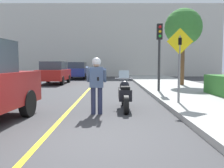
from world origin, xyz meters
The scene contains 11 objects.
ground_plane centered at (0.00, 0.00, 0.00)m, with size 80.00×80.00×0.00m, color #38383A.
road_center_line centered at (-0.60, 6.00, 0.00)m, with size 0.12×36.00×0.01m.
building_backdrop centered at (0.00, 26.00, 4.32)m, with size 28.00×1.20×8.65m.
motorcycle centered at (1.20, 3.58, 0.49)m, with size 0.62×2.17×1.27m.
person_biker centered at (0.32, 2.78, 1.03)m, with size 0.59×0.46×1.68m.
crossing_sign centered at (3.09, 4.04, 1.70)m, with size 0.91×0.08×2.56m.
traffic_light centered at (3.11, 7.81, 2.47)m, with size 0.26×0.30×3.30m.
street_tree centered at (5.28, 11.38, 3.79)m, with size 2.34×2.34×4.83m.
parked_car_red centered at (-3.57, 14.20, 0.86)m, with size 1.88×4.20×1.68m.
parked_car_blue centered at (-2.69, 20.48, 0.86)m, with size 1.88×4.20×1.68m.
parked_car_silver centered at (-3.26, 25.78, 0.86)m, with size 1.88×4.20×1.68m.
Camera 1 is at (0.78, -4.56, 1.49)m, focal length 40.00 mm.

